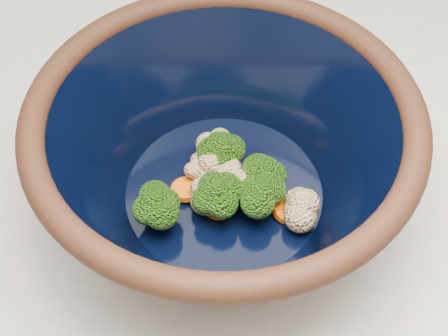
{
  "coord_description": "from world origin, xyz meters",
  "views": [
    {
      "loc": [
        -0.2,
        -0.45,
        1.42
      ],
      "look_at": [
        -0.07,
        -0.12,
        0.97
      ],
      "focal_mm": 50.0,
      "sensor_mm": 36.0,
      "label": 1
    }
  ],
  "objects": [
    {
      "name": "counter",
      "position": [
        0.0,
        0.0,
        0.45
      ],
      "size": [
        1.2,
        1.2,
        0.9
      ],
      "primitive_type": "cube",
      "color": "beige",
      "rests_on": "ground"
    },
    {
      "name": "mixing_bowl",
      "position": [
        -0.07,
        -0.12,
        0.98
      ],
      "size": [
        0.37,
        0.37,
        0.15
      ],
      "rotation": [
        0.0,
        0.0,
        -0.13
      ],
      "color": "black",
      "rests_on": "counter"
    },
    {
      "name": "vegetable_pile",
      "position": [
        -0.07,
        -0.13,
        0.96
      ],
      "size": [
        0.16,
        0.14,
        0.05
      ],
      "color": "#608442",
      "rests_on": "mixing_bowl"
    }
  ]
}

